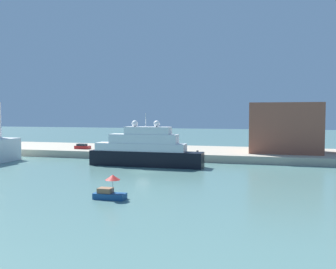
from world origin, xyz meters
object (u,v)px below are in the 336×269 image
large_yacht (144,150)px  person_figure (102,146)px  harbor_building (285,128)px  parked_car (82,147)px  mooring_bollard (197,152)px  small_motorboat (110,190)px

large_yacht → person_figure: 23.05m
harbor_building → parked_car: size_ratio=4.00×
person_figure → mooring_bollard: 26.79m
large_yacht → small_motorboat: large_yacht is taller
person_figure → mooring_bollard: (26.21, -5.53, -0.37)m
large_yacht → parked_car: bearing=147.1°
large_yacht → mooring_bollard: 13.67m
person_figure → mooring_bollard: person_figure is taller
harbor_building → mooring_bollard: (-19.19, -9.49, -5.43)m
mooring_bollard → parked_car: bearing=172.4°
harbor_building → person_figure: 45.86m
harbor_building → parked_car: harbor_building is taller
parked_car → person_figure: (4.94, 1.37, 0.19)m
large_yacht → harbor_building: harbor_building is taller
small_motorboat → parked_car: bearing=122.3°
large_yacht → small_motorboat: (5.32, -28.98, -2.14)m
small_motorboat → person_figure: person_figure is taller
large_yacht → parked_car: large_yacht is taller
parked_car → mooring_bollard: (31.15, -4.15, -0.18)m
mooring_bollard → person_figure: bearing=168.1°
small_motorboat → person_figure: 49.84m
large_yacht → small_motorboat: bearing=-79.6°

